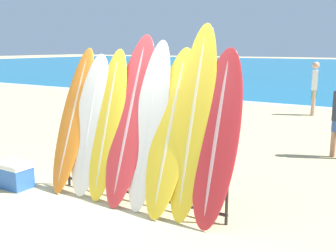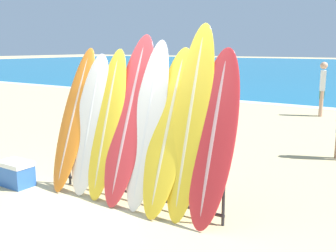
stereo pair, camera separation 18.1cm
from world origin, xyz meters
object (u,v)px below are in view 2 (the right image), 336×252
object	(u,v)px
person_mid_beach	(218,111)
person_far_left	(186,93)
surfboard_slot_4	(147,125)
surfboard_slot_7	(214,138)
surfboard_slot_0	(74,119)
surfboard_slot_2	(107,124)
surfboard_slot_5	(168,131)
cooler_box	(16,173)
person_far_right	(322,87)
surfboard_slot_6	(190,122)
surfboard_slot_3	(129,119)
surfboard_rack	(136,168)
surfboard_slot_1	(90,124)

from	to	relation	value
person_mid_beach	person_far_left	distance (m)	3.29
surfboard_slot_4	surfboard_slot_7	world-z (taller)	surfboard_slot_4
person_mid_beach	person_far_left	xyz separation A→B (m)	(-2.21, 2.43, 0.01)
surfboard_slot_0	surfboard_slot_4	size ratio (longest dim) A/B	0.95
surfboard_slot_2	surfboard_slot_5	world-z (taller)	surfboard_slot_5
cooler_box	person_far_right	bearing A→B (deg)	74.85
surfboard_slot_6	cooler_box	xyz separation A→B (m)	(-2.81, -0.56, -1.02)
surfboard_slot_6	surfboard_slot_5	bearing A→B (deg)	-175.05
surfboard_slot_2	surfboard_slot_0	bearing A→B (deg)	179.09
surfboard_slot_3	surfboard_slot_5	bearing A→B (deg)	-2.81
surfboard_slot_6	surfboard_slot_4	bearing A→B (deg)	-178.60
surfboard_slot_2	person_mid_beach	xyz separation A→B (m)	(0.21, 3.11, -0.22)
surfboard_rack	person_far_left	xyz separation A→B (m)	(-2.52, 5.55, 0.34)
surfboard_rack	cooler_box	distance (m)	2.07
surfboard_slot_2	surfboard_slot_7	world-z (taller)	surfboard_slot_7
person_far_left	surfboard_slot_1	bearing A→B (deg)	32.70
surfboard_slot_4	surfboard_slot_7	size ratio (longest dim) A/B	1.04
surfboard_slot_6	surfboard_slot_2	bearing A→B (deg)	-178.21
surfboard_slot_5	surfboard_slot_7	world-z (taller)	same
surfboard_slot_1	cooler_box	distance (m)	1.50
surfboard_slot_3	surfboard_slot_7	xyz separation A→B (m)	(1.33, -0.04, -0.09)
surfboard_slot_6	person_far_left	bearing A→B (deg)	121.32
surfboard_slot_7	cooler_box	bearing A→B (deg)	-170.56
surfboard_slot_5	person_far_left	xyz separation A→B (m)	(-3.04, 5.53, -0.23)
person_mid_beach	person_far_left	size ratio (longest dim) A/B	0.99
surfboard_rack	person_mid_beach	bearing A→B (deg)	95.67
surfboard_slot_3	surfboard_slot_7	bearing A→B (deg)	-1.92
surfboard_slot_4	surfboard_slot_7	bearing A→B (deg)	-1.28
surfboard_slot_4	person_mid_beach	bearing A→B (deg)	98.98
surfboard_rack	surfboard_slot_0	xyz separation A→B (m)	(-1.19, 0.02, 0.57)
surfboard_slot_1	person_far_right	xyz separation A→B (m)	(1.35, 8.70, -0.10)
surfboard_slot_4	cooler_box	world-z (taller)	surfboard_slot_4
surfboard_slot_3	surfboard_slot_4	xyz separation A→B (m)	(0.33, -0.02, -0.04)
surfboard_slot_3	person_mid_beach	size ratio (longest dim) A/B	1.51
person_far_left	surfboard_rack	bearing A→B (deg)	40.30
surfboard_slot_4	surfboard_slot_6	xyz separation A→B (m)	(0.65, 0.02, 0.10)
surfboard_slot_5	person_mid_beach	bearing A→B (deg)	104.98
cooler_box	surfboard_slot_1	bearing A→B (deg)	24.13
surfboard_slot_3	person_mid_beach	distance (m)	3.08
surfboard_slot_2	surfboard_slot_6	distance (m)	1.36
surfboard_slot_1	person_mid_beach	size ratio (longest dim) A/B	1.33
surfboard_slot_0	cooler_box	distance (m)	1.29
surfboard_slot_2	surfboard_slot_6	world-z (taller)	surfboard_slot_6
surfboard_slot_6	person_far_right	world-z (taller)	surfboard_slot_6
surfboard_slot_5	surfboard_slot_6	size ratio (longest dim) A/B	0.88
person_mid_beach	cooler_box	distance (m)	4.05
surfboard_slot_0	person_far_left	size ratio (longest dim) A/B	1.38
person_far_left	person_far_right	bearing A→B (deg)	151.95
surfboard_slot_4	person_far_right	xyz separation A→B (m)	(0.33, 8.66, -0.20)
surfboard_rack	surfboard_slot_2	size ratio (longest dim) A/B	1.28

